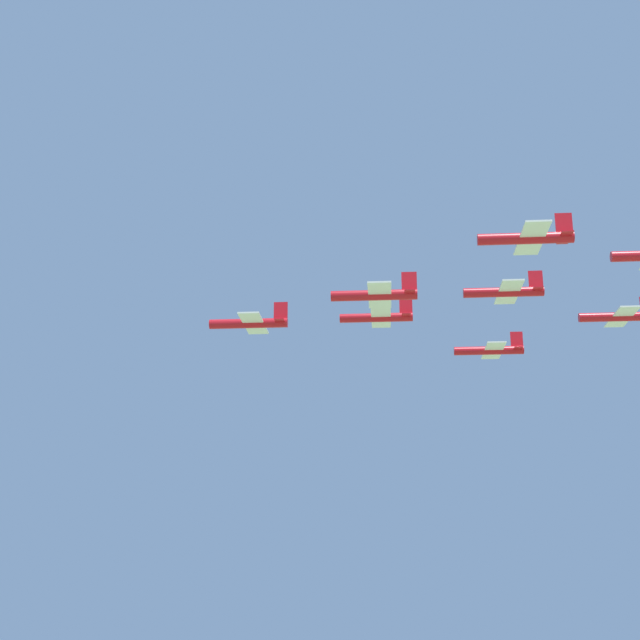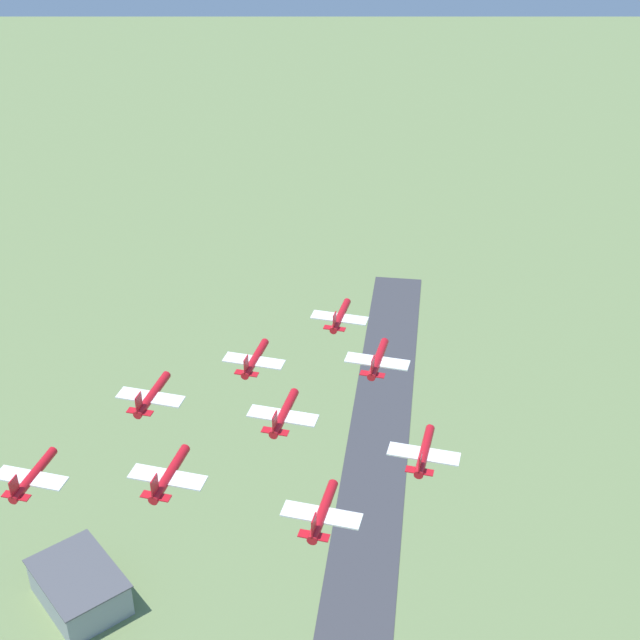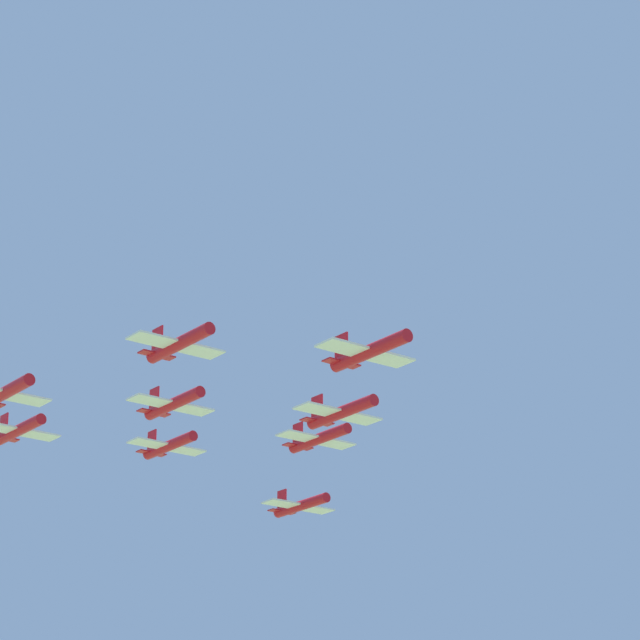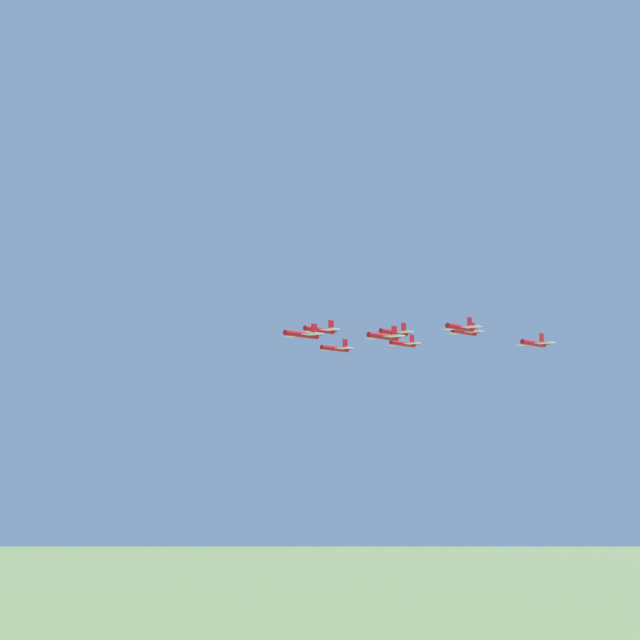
# 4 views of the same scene
# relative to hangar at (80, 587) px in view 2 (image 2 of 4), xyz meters

# --- Properties ---
(hangar) EXTENTS (31.00, 22.01, 12.44)m
(hangar) POSITION_rel_hangar_xyz_m (0.00, 0.00, 0.00)
(hangar) COLOR gray
(hangar) RESTS_ON ground_plane
(jet_0) EXTENTS (9.43, 9.58, 3.49)m
(jet_0) POSITION_rel_hangar_xyz_m (-97.54, -21.56, 134.10)
(jet_0) COLOR red
(jet_1) EXTENTS (9.43, 9.58, 3.49)m
(jet_1) POSITION_rel_hangar_xyz_m (-99.66, -2.21, 134.32)
(jet_1) COLOR red
(jet_2) EXTENTS (9.43, 9.58, 3.49)m
(jet_2) POSITION_rel_hangar_xyz_m (-115.48, -14.01, 137.52)
(jet_2) COLOR red
(jet_3) EXTENTS (9.43, 9.58, 3.49)m
(jet_3) POSITION_rel_hangar_xyz_m (-101.78, 17.14, 137.17)
(jet_3) COLOR red
(jet_4) EXTENTS (9.43, 9.58, 3.49)m
(jet_4) POSITION_rel_hangar_xyz_m (-117.60, 5.34, 137.60)
(jet_4) COLOR red
(jet_5) EXTENTS (9.43, 9.58, 3.49)m
(jet_5) POSITION_rel_hangar_xyz_m (-133.42, -6.46, 134.95)
(jet_5) COLOR red
(jet_6) EXTENTS (9.43, 9.58, 3.49)m
(jet_6) POSITION_rel_hangar_xyz_m (-103.90, 36.48, 134.01)
(jet_6) COLOR red
(jet_7) EXTENTS (9.43, 9.58, 3.49)m
(jet_7) POSITION_rel_hangar_xyz_m (-119.72, 24.68, 138.45)
(jet_7) COLOR red
(jet_8) EXTENTS (9.43, 9.58, 3.49)m
(jet_8) POSITION_rel_hangar_xyz_m (-135.54, 12.88, 136.85)
(jet_8) COLOR red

